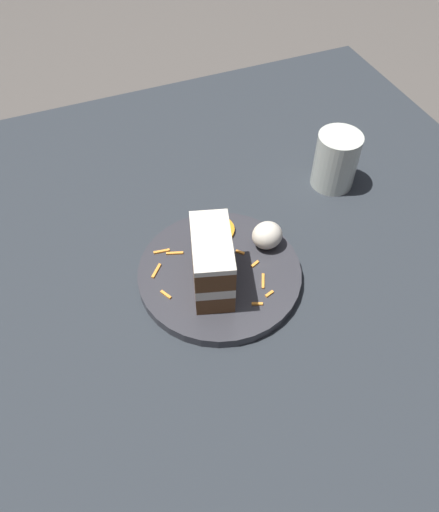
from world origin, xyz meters
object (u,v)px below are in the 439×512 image
cream_dollop (267,235)px  drinking_glass (335,163)px  orange_garnish (216,230)px  plate (220,274)px  cake_slice (212,262)px

cream_dollop → drinking_glass: 0.21m
orange_garnish → plate: bearing=-107.8°
plate → orange_garnish: size_ratio=4.08×
plate → drinking_glass: (0.27, 0.13, 0.04)m
cake_slice → orange_garnish: (0.04, 0.10, -0.05)m
cake_slice → cream_dollop: cake_slice is taller
orange_garnish → drinking_glass: size_ratio=0.60×
cake_slice → orange_garnish: bearing=-98.0°
cake_slice → cream_dollop: size_ratio=2.55×
cream_dollop → plate: bearing=-167.1°
drinking_glass → cake_slice: bearing=-153.6°
cream_dollop → drinking_glass: size_ratio=0.47×
drinking_glass → cream_dollop: bearing=-149.9°
cake_slice → plate: bearing=-120.2°
plate → orange_garnish: bearing=72.2°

